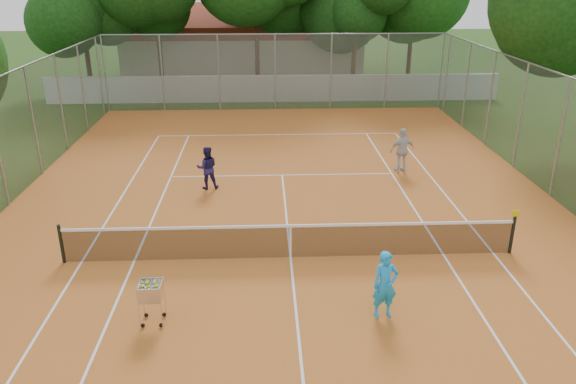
{
  "coord_description": "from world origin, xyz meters",
  "views": [
    {
      "loc": [
        -0.65,
        -13.21,
        7.18
      ],
      "look_at": [
        0.0,
        1.5,
        1.3
      ],
      "focal_mm": 35.0,
      "sensor_mm": 36.0,
      "label": 1
    }
  ],
  "objects_px": {
    "player_near": "(385,285)",
    "player_far_left": "(207,168)",
    "player_far_right": "(402,150)",
    "ball_hopper": "(152,301)",
    "clubhouse": "(244,42)",
    "tennis_net": "(291,241)"
  },
  "relations": [
    {
      "from": "player_near",
      "to": "player_far_left",
      "type": "distance_m",
      "value": 9.19
    },
    {
      "from": "player_far_right",
      "to": "ball_hopper",
      "type": "relative_size",
      "value": 1.58
    },
    {
      "from": "clubhouse",
      "to": "player_far_right",
      "type": "height_order",
      "value": "clubhouse"
    },
    {
      "from": "clubhouse",
      "to": "ball_hopper",
      "type": "distance_m",
      "value": 31.87
    },
    {
      "from": "player_far_left",
      "to": "clubhouse",
      "type": "bearing_deg",
      "value": -99.45
    },
    {
      "from": "player_near",
      "to": "tennis_net",
      "type": "bearing_deg",
      "value": 115.53
    },
    {
      "from": "tennis_net",
      "to": "clubhouse",
      "type": "bearing_deg",
      "value": 93.95
    },
    {
      "from": "clubhouse",
      "to": "ball_hopper",
      "type": "xyz_separation_m",
      "value": [
        -1.12,
        -31.81,
        -1.65
      ]
    },
    {
      "from": "tennis_net",
      "to": "ball_hopper",
      "type": "height_order",
      "value": "ball_hopper"
    },
    {
      "from": "tennis_net",
      "to": "player_far_left",
      "type": "distance_m",
      "value": 5.84
    },
    {
      "from": "player_near",
      "to": "player_far_left",
      "type": "bearing_deg",
      "value": 110.47
    },
    {
      "from": "player_near",
      "to": "player_far_right",
      "type": "relative_size",
      "value": 0.93
    },
    {
      "from": "clubhouse",
      "to": "player_far_left",
      "type": "bearing_deg",
      "value": -91.53
    },
    {
      "from": "player_far_left",
      "to": "ball_hopper",
      "type": "bearing_deg",
      "value": 78.64
    },
    {
      "from": "clubhouse",
      "to": "player_near",
      "type": "height_order",
      "value": "clubhouse"
    },
    {
      "from": "tennis_net",
      "to": "player_far_left",
      "type": "xyz_separation_m",
      "value": [
        -2.63,
        5.21,
        0.26
      ]
    },
    {
      "from": "player_near",
      "to": "ball_hopper",
      "type": "height_order",
      "value": "player_near"
    },
    {
      "from": "clubhouse",
      "to": "player_far_left",
      "type": "distance_m",
      "value": 23.84
    },
    {
      "from": "tennis_net",
      "to": "player_near",
      "type": "xyz_separation_m",
      "value": [
        1.92,
        -2.77,
        0.29
      ]
    },
    {
      "from": "ball_hopper",
      "to": "player_near",
      "type": "bearing_deg",
      "value": 9.78
    },
    {
      "from": "player_far_left",
      "to": "tennis_net",
      "type": "bearing_deg",
      "value": 108.9
    },
    {
      "from": "ball_hopper",
      "to": "tennis_net",
      "type": "bearing_deg",
      "value": 51.32
    }
  ]
}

